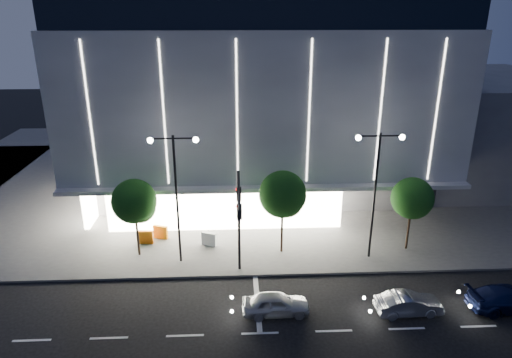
{
  "coord_description": "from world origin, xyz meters",
  "views": [
    {
      "loc": [
        0.85,
        -21.44,
        16.31
      ],
      "look_at": [
        2.27,
        8.76,
        5.0
      ],
      "focal_mm": 32.0,
      "sensor_mm": 36.0,
      "label": 1
    }
  ],
  "objects_px": {
    "car_second": "(408,304)",
    "tree_right": "(412,200)",
    "street_lamp_east": "(376,178)",
    "barrier_d": "(209,239)",
    "street_lamp_west": "(176,181)",
    "tree_left": "(135,204)",
    "car_third": "(509,298)",
    "barrier_c": "(161,232)",
    "barrier_a": "(145,237)",
    "traffic_mast": "(239,211)",
    "car_lead": "(276,304)",
    "tree_mid": "(283,197)"
  },
  "relations": [
    {
      "from": "car_lead",
      "to": "barrier_d",
      "type": "distance_m",
      "value": 8.99
    },
    {
      "from": "traffic_mast",
      "to": "barrier_c",
      "type": "relative_size",
      "value": 6.43
    },
    {
      "from": "tree_right",
      "to": "barrier_d",
      "type": "xyz_separation_m",
      "value": [
        -14.21,
        1.1,
        -3.23
      ]
    },
    {
      "from": "traffic_mast",
      "to": "car_lead",
      "type": "height_order",
      "value": "traffic_mast"
    },
    {
      "from": "tree_left",
      "to": "tree_mid",
      "type": "height_order",
      "value": "tree_mid"
    },
    {
      "from": "traffic_mast",
      "to": "tree_mid",
      "type": "distance_m",
      "value": 4.82
    },
    {
      "from": "barrier_d",
      "to": "barrier_a",
      "type": "bearing_deg",
      "value": -162.79
    },
    {
      "from": "traffic_mast",
      "to": "barrier_c",
      "type": "xyz_separation_m",
      "value": [
        -5.85,
        6.04,
        -4.38
      ]
    },
    {
      "from": "tree_left",
      "to": "barrier_a",
      "type": "distance_m",
      "value": 3.74
    },
    {
      "from": "tree_mid",
      "to": "car_lead",
      "type": "distance_m",
      "value": 7.85
    },
    {
      "from": "car_lead",
      "to": "barrier_c",
      "type": "relative_size",
      "value": 3.48
    },
    {
      "from": "traffic_mast",
      "to": "car_third",
      "type": "relative_size",
      "value": 1.48
    },
    {
      "from": "street_lamp_east",
      "to": "tree_mid",
      "type": "height_order",
      "value": "street_lamp_east"
    },
    {
      "from": "car_third",
      "to": "car_lead",
      "type": "bearing_deg",
      "value": 86.45
    },
    {
      "from": "car_third",
      "to": "barrier_a",
      "type": "relative_size",
      "value": 4.34
    },
    {
      "from": "car_third",
      "to": "barrier_c",
      "type": "xyz_separation_m",
      "value": [
        -21.3,
        9.4,
        -0.04
      ]
    },
    {
      "from": "street_lamp_east",
      "to": "barrier_c",
      "type": "bearing_deg",
      "value": 167.18
    },
    {
      "from": "traffic_mast",
      "to": "car_second",
      "type": "distance_m",
      "value": 11.06
    },
    {
      "from": "street_lamp_west",
      "to": "barrier_c",
      "type": "xyz_separation_m",
      "value": [
        -1.85,
        3.38,
        -5.31
      ]
    },
    {
      "from": "tree_left",
      "to": "car_lead",
      "type": "height_order",
      "value": "tree_left"
    },
    {
      "from": "tree_mid",
      "to": "car_second",
      "type": "height_order",
      "value": "tree_mid"
    },
    {
      "from": "street_lamp_west",
      "to": "tree_right",
      "type": "height_order",
      "value": "street_lamp_west"
    },
    {
      "from": "tree_right",
      "to": "car_third",
      "type": "bearing_deg",
      "value": -64.04
    },
    {
      "from": "traffic_mast",
      "to": "street_lamp_east",
      "type": "distance_m",
      "value": 9.43
    },
    {
      "from": "traffic_mast",
      "to": "tree_right",
      "type": "height_order",
      "value": "traffic_mast"
    },
    {
      "from": "street_lamp_west",
      "to": "tree_left",
      "type": "bearing_deg",
      "value": 161.06
    },
    {
      "from": "street_lamp_east",
      "to": "car_lead",
      "type": "height_order",
      "value": "street_lamp_east"
    },
    {
      "from": "street_lamp_west",
      "to": "barrier_c",
      "type": "height_order",
      "value": "street_lamp_west"
    },
    {
      "from": "tree_right",
      "to": "car_third",
      "type": "xyz_separation_m",
      "value": [
        3.42,
        -7.04,
        -3.19
      ]
    },
    {
      "from": "tree_left",
      "to": "car_third",
      "type": "height_order",
      "value": "tree_left"
    },
    {
      "from": "barrier_c",
      "to": "car_lead",
      "type": "bearing_deg",
      "value": -30.94
    },
    {
      "from": "tree_left",
      "to": "car_lead",
      "type": "bearing_deg",
      "value": -37.38
    },
    {
      "from": "car_second",
      "to": "barrier_a",
      "type": "height_order",
      "value": "car_second"
    },
    {
      "from": "street_lamp_east",
      "to": "car_second",
      "type": "distance_m",
      "value": 8.17
    },
    {
      "from": "street_lamp_east",
      "to": "barrier_a",
      "type": "relative_size",
      "value": 8.18
    },
    {
      "from": "barrier_c",
      "to": "street_lamp_east",
      "type": "bearing_deg",
      "value": 5.82
    },
    {
      "from": "street_lamp_east",
      "to": "car_third",
      "type": "height_order",
      "value": "street_lamp_east"
    },
    {
      "from": "barrier_a",
      "to": "barrier_c",
      "type": "bearing_deg",
      "value": 43.07
    },
    {
      "from": "street_lamp_east",
      "to": "barrier_d",
      "type": "height_order",
      "value": "street_lamp_east"
    },
    {
      "from": "street_lamp_east",
      "to": "car_second",
      "type": "relative_size",
      "value": 2.38
    },
    {
      "from": "traffic_mast",
      "to": "street_lamp_east",
      "type": "xyz_separation_m",
      "value": [
        9.0,
        2.66,
        0.93
      ]
    },
    {
      "from": "car_second",
      "to": "tree_right",
      "type": "bearing_deg",
      "value": -22.72
    },
    {
      "from": "street_lamp_west",
      "to": "car_third",
      "type": "distance_m",
      "value": 21.03
    },
    {
      "from": "tree_right",
      "to": "car_third",
      "type": "height_order",
      "value": "tree_right"
    },
    {
      "from": "tree_left",
      "to": "traffic_mast",
      "type": "bearing_deg",
      "value": -27.84
    },
    {
      "from": "tree_mid",
      "to": "car_lead",
      "type": "bearing_deg",
      "value": -98.51
    },
    {
      "from": "tree_mid",
      "to": "barrier_d",
      "type": "bearing_deg",
      "value": 168.08
    },
    {
      "from": "car_lead",
      "to": "barrier_a",
      "type": "xyz_separation_m",
      "value": [
        -8.84,
        8.45,
        -0.0
      ]
    },
    {
      "from": "traffic_mast",
      "to": "street_lamp_east",
      "type": "bearing_deg",
      "value": 16.48
    },
    {
      "from": "car_lead",
      "to": "barrier_c",
      "type": "height_order",
      "value": "car_lead"
    }
  ]
}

